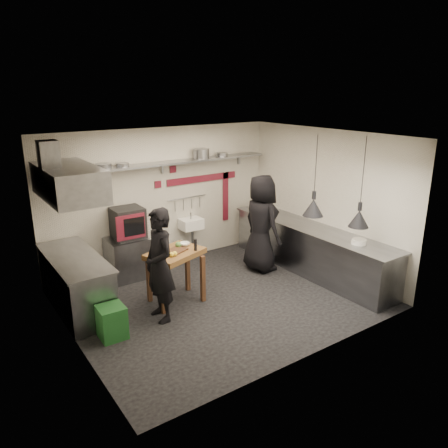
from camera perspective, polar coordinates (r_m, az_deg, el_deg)
floor at (r=7.76m, az=-0.44°, el=-9.70°), size 5.00×5.00×0.00m
ceiling at (r=6.94m, az=-0.49°, el=11.32°), size 5.00×5.00×0.00m
wall_back at (r=8.98m, az=-8.03°, el=3.49°), size 5.00×0.04×2.80m
wall_front at (r=5.72m, az=11.49°, el=-4.93°), size 5.00×0.04×2.80m
wall_left at (r=6.26m, az=-19.81°, el=-3.66°), size 0.04×4.20×2.80m
wall_right at (r=8.83m, az=13.10°, el=2.95°), size 0.04×4.20×2.80m
red_band_horiz at (r=9.35m, az=-2.83°, el=5.95°), size 1.70×0.02×0.14m
red_band_vert at (r=9.78m, az=0.20°, el=3.60°), size 0.14×0.02×1.10m
red_tile_a at (r=8.96m, az=-6.69°, el=7.11°), size 0.14×0.02×0.14m
red_tile_b at (r=8.86m, az=-8.63°, el=5.12°), size 0.14×0.02×0.14m
back_shelf at (r=8.68m, az=-7.69°, el=7.87°), size 4.60×0.34×0.04m
shelf_bracket_left at (r=8.17m, az=-20.13°, el=5.66°), size 0.04×0.06×0.24m
shelf_bracket_mid at (r=8.83m, az=-8.11°, el=7.36°), size 0.04×0.06×0.24m
shelf_bracket_right at (r=9.81m, az=1.94°, el=8.52°), size 0.04×0.06×0.24m
pan_far_left at (r=8.19m, az=-15.46°, el=7.29°), size 0.34×0.34×0.09m
pan_mid_left at (r=8.32m, az=-13.11°, el=7.54°), size 0.32×0.32×0.07m
stock_pot at (r=9.06m, az=-2.98°, el=9.17°), size 0.37×0.37×0.20m
pan_right at (r=9.35m, az=-0.26°, el=9.08°), size 0.31×0.31×0.08m
oven_stand at (r=8.63m, az=-12.49°, el=-4.33°), size 0.74×0.68×0.80m
combi_oven at (r=8.45m, az=-12.44°, el=0.17°), size 0.57×0.53×0.58m
oven_door at (r=8.18m, az=-12.09°, el=-0.38°), size 0.55×0.04×0.46m
oven_glass at (r=8.19m, az=-11.64°, el=-0.33°), size 0.40×0.02×0.34m
hand_sink at (r=9.25m, az=-4.33°, el=0.03°), size 0.46×0.34×0.22m
sink_tap at (r=9.19m, az=-4.35°, el=1.10°), size 0.03×0.03×0.14m
sink_drain at (r=9.35m, az=-4.14°, el=-2.61°), size 0.06×0.06×0.66m
utensil_rail at (r=9.22m, az=-4.85°, el=3.44°), size 0.90×0.02×0.02m
counter_right at (r=8.86m, az=11.15°, el=-3.31°), size 0.70×3.80×0.90m
counter_right_top at (r=8.71m, az=11.32°, el=-0.45°), size 0.76×3.90×0.03m
plate_stack at (r=7.95m, az=17.24°, el=-2.22°), size 0.30×0.30×0.09m
small_bowl_right at (r=7.95m, az=17.03°, el=-2.34°), size 0.23×0.23×0.05m
counter_left at (r=7.63m, az=-18.68°, el=-7.42°), size 0.70×1.90×0.90m
counter_left_top at (r=7.46m, az=-19.02°, el=-4.17°), size 0.76×2.00×0.03m
extractor_hood at (r=7.13m, az=-19.61°, el=5.18°), size 0.78×1.60×0.50m
hood_duct at (r=7.00m, az=-21.92°, el=8.06°), size 0.28×0.28×0.50m
green_bin at (r=6.76m, az=-14.44°, el=-12.31°), size 0.38×0.38×0.50m
prep_table at (r=7.53m, az=-6.32°, el=-6.82°), size 1.08×0.90×0.92m
cutting_board at (r=7.34m, az=-6.30°, el=-3.48°), size 0.44×0.38×0.02m
pepper_mill at (r=7.32m, az=-3.74°, el=-2.74°), size 0.06×0.06×0.20m
lemon_a at (r=7.11m, az=-6.88°, el=-3.97°), size 0.09×0.09×0.08m
lemon_b at (r=7.14m, az=-6.45°, el=-3.88°), size 0.09×0.09×0.08m
veg_ball at (r=7.50m, az=-6.00°, el=-2.70°), size 0.12×0.12×0.11m
steel_tray at (r=7.29m, az=-8.70°, el=-3.72°), size 0.18×0.14×0.03m
bowl at (r=7.58m, az=-5.16°, el=-2.63°), size 0.22×0.22×0.06m
heat_lamp_near at (r=7.53m, az=11.83°, el=6.11°), size 0.38×0.38×1.38m
heat_lamp_far at (r=7.54m, az=17.62°, el=5.15°), size 0.45×0.45×1.52m
chef_left at (r=6.84m, az=-8.42°, el=-5.37°), size 0.44×0.67×1.82m
chef_right at (r=8.64m, az=4.90°, el=0.07°), size 0.64×0.97×1.94m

